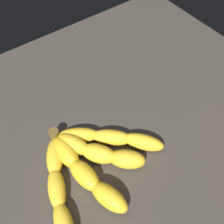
# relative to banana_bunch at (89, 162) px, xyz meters

# --- Properties ---
(ground_plane) EXTENTS (0.88, 0.77, 0.05)m
(ground_plane) POSITION_rel_banana_bunch_xyz_m (0.08, 0.02, -0.04)
(ground_plane) COLOR #38332D
(banana_bunch) EXTENTS (0.27, 0.22, 0.04)m
(banana_bunch) POSITION_rel_banana_bunch_xyz_m (0.00, 0.00, 0.00)
(banana_bunch) COLOR yellow
(banana_bunch) RESTS_ON ground_plane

